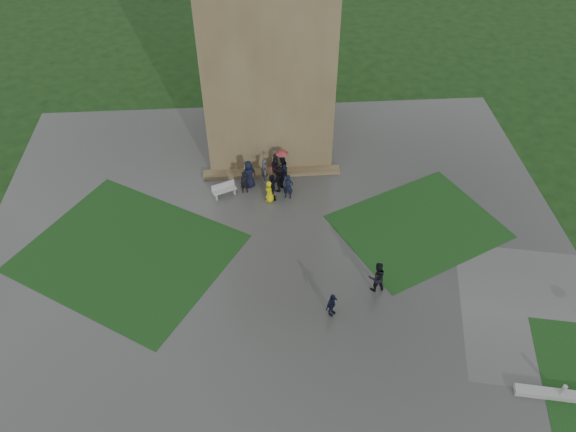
{
  "coord_description": "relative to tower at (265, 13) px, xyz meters",
  "views": [
    {
      "loc": [
        -0.86,
        -18.35,
        23.36
      ],
      "look_at": [
        0.72,
        5.19,
        1.2
      ],
      "focal_mm": 35.0,
      "sensor_mm": 36.0,
      "label": 1
    }
  ],
  "objects": [
    {
      "name": "ground",
      "position": [
        0.0,
        -15.0,
        -9.0
      ],
      "size": [
        120.0,
        120.0,
        0.0
      ],
      "primitive_type": "plane",
      "color": "black"
    },
    {
      "name": "tower_plinth",
      "position": [
        0.0,
        -4.4,
        -8.87
      ],
      "size": [
        9.0,
        0.8,
        0.22
      ],
      "primitive_type": "cube",
      "color": "brown",
      "rests_on": "plaza"
    },
    {
      "name": "tower",
      "position": [
        0.0,
        0.0,
        0.0
      ],
      "size": [
        8.0,
        8.0,
        18.0
      ],
      "primitive_type": "cube",
      "color": "brown",
      "rests_on": "ground"
    },
    {
      "name": "lawn_inset_right",
      "position": [
        8.5,
        -10.0,
        -8.97
      ],
      "size": [
        11.12,
        10.15,
        0.01
      ],
      "primitive_type": "cube",
      "rotation": [
        0.0,
        0.0,
        0.44
      ],
      "color": "#123412",
      "rests_on": "plaza"
    },
    {
      "name": "pedestrian_near",
      "position": [
        5.06,
        -14.52,
        -8.02
      ],
      "size": [
        1.0,
        0.66,
        1.92
      ],
      "primitive_type": "imported",
      "rotation": [
        0.0,
        0.0,
        3.28
      ],
      "color": "black",
      "rests_on": "plaza"
    },
    {
      "name": "bench",
      "position": [
        -3.08,
        -6.35,
        -8.53
      ],
      "size": [
        1.58,
        1.01,
        0.88
      ],
      "rotation": [
        0.0,
        0.0,
        0.39
      ],
      "color": "#A6A7A2",
      "rests_on": "plaza"
    },
    {
      "name": "pedestrian_mid",
      "position": [
        2.51,
        -16.01,
        -8.24
      ],
      "size": [
        0.96,
        0.97,
        1.49
      ],
      "primitive_type": "imported",
      "rotation": [
        0.0,
        0.0,
        0.8
      ],
      "color": "black",
      "rests_on": "plaza"
    },
    {
      "name": "plaza",
      "position": [
        0.0,
        -13.0,
        -8.99
      ],
      "size": [
        34.0,
        34.0,
        0.02
      ],
      "primitive_type": "cube",
      "color": "#373734",
      "rests_on": "ground"
    },
    {
      "name": "visitor_cluster",
      "position": [
        -0.09,
        -5.94,
        -7.8
      ],
      "size": [
        3.35,
        3.15,
        2.51
      ],
      "color": "black",
      "rests_on": "plaza"
    },
    {
      "name": "lawn_inset_left",
      "position": [
        -8.5,
        -11.0,
        -8.97
      ],
      "size": [
        14.1,
        13.46,
        0.01
      ],
      "primitive_type": "cube",
      "rotation": [
        0.0,
        0.0,
        -0.56
      ],
      "color": "#123412",
      "rests_on": "plaza"
    }
  ]
}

